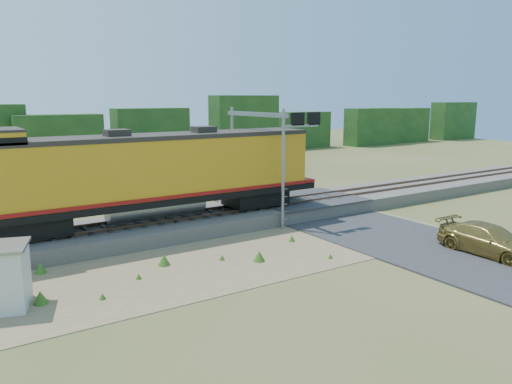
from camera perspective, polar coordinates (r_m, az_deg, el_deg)
ground at (r=24.51m, az=1.73°, el=-6.89°), size 140.00×140.00×0.00m
ballast at (r=29.33m, az=-4.99°, el=-3.14°), size 70.00×5.00×0.80m
rails at (r=29.22m, az=-5.00°, el=-2.22°), size 70.00×1.54×0.16m
dirt_shoulder at (r=23.88m, az=-2.93°, el=-7.34°), size 26.00×8.00×0.03m
road at (r=29.40m, az=12.18°, el=-3.94°), size 7.00×66.00×0.86m
tree_line_north at (r=58.84m, az=-20.03°, el=5.89°), size 130.00×3.00×6.50m
weed_clumps at (r=22.87m, az=-5.70°, el=-8.25°), size 15.00×6.20×0.56m
locomotive at (r=27.22m, az=-12.00°, el=2.18°), size 19.74×3.01×5.09m
shed at (r=20.05m, az=-27.26°, el=-8.64°), size 2.47×2.47×2.34m
signal_gantry at (r=29.75m, az=1.23°, el=6.35°), size 2.71×6.20×6.82m
car at (r=26.36m, az=25.11°, el=-5.01°), size 2.12×5.04×1.45m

